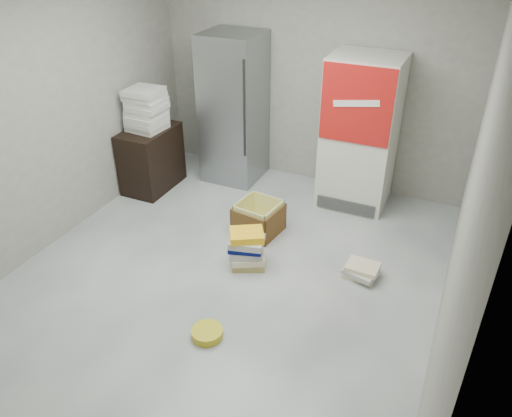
{
  "coord_description": "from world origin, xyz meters",
  "views": [
    {
      "loc": [
        1.9,
        -3.33,
        3.14
      ],
      "look_at": [
        0.06,
        0.7,
        0.48
      ],
      "focal_mm": 35.0,
      "sensor_mm": 36.0,
      "label": 1
    }
  ],
  "objects": [
    {
      "name": "ground",
      "position": [
        0.0,
        0.0,
        0.0
      ],
      "size": [
        5.0,
        5.0,
        0.0
      ],
      "primitive_type": "plane",
      "color": "silver",
      "rests_on": "ground"
    },
    {
      "name": "supply_box_stack",
      "position": [
        -1.72,
        1.4,
        1.06
      ],
      "size": [
        0.44,
        0.45,
        0.52
      ],
      "color": "silver",
      "rests_on": "wood_shelf"
    },
    {
      "name": "room_shell",
      "position": [
        0.0,
        0.0,
        1.8
      ],
      "size": [
        4.04,
        5.04,
        2.82
      ],
      "color": "#A39E93",
      "rests_on": "ground"
    },
    {
      "name": "coke_cooler",
      "position": [
        0.75,
        2.12,
        0.9
      ],
      "size": [
        0.8,
        0.73,
        1.8
      ],
      "color": "silver",
      "rests_on": "ground"
    },
    {
      "name": "steel_fridge",
      "position": [
        -0.9,
        2.13,
        0.95
      ],
      "size": [
        0.7,
        0.72,
        1.9
      ],
      "color": "#989A9F",
      "rests_on": "ground"
    },
    {
      "name": "phonebook_stack_side",
      "position": [
        1.22,
        0.66,
        0.07
      ],
      "size": [
        0.36,
        0.31,
        0.14
      ],
      "rotation": [
        0.0,
        0.0,
        -0.14
      ],
      "color": "beige",
      "rests_on": "ground"
    },
    {
      "name": "wood_shelf",
      "position": [
        -1.73,
        1.4,
        0.4
      ],
      "size": [
        0.5,
        0.8,
        0.8
      ],
      "primitive_type": "cube",
      "color": "black",
      "rests_on": "ground"
    },
    {
      "name": "bucket_lid",
      "position": [
        0.23,
        -0.68,
        0.04
      ],
      "size": [
        0.31,
        0.31,
        0.07
      ],
      "primitive_type": "cylinder",
      "rotation": [
        0.0,
        0.0,
        -0.17
      ],
      "color": "gold",
      "rests_on": "ground"
    },
    {
      "name": "phonebook_stack_main",
      "position": [
        0.12,
        0.36,
        0.21
      ],
      "size": [
        0.44,
        0.39,
        0.41
      ],
      "rotation": [
        0.0,
        0.0,
        0.39
      ],
      "color": "tan",
      "rests_on": "ground"
    },
    {
      "name": "cardboard_box",
      "position": [
        -0.03,
        0.99,
        0.15
      ],
      "size": [
        0.52,
        0.52,
        0.37
      ],
      "rotation": [
        0.0,
        0.0,
        -0.15
      ],
      "color": "yellow",
      "rests_on": "ground"
    }
  ]
}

